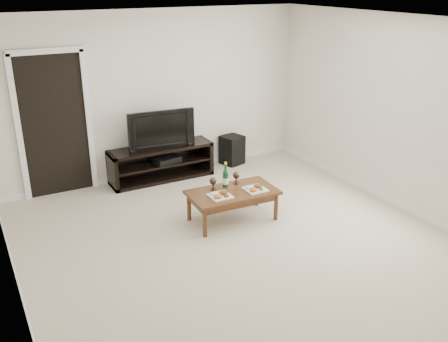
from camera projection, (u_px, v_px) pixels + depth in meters
floor at (244, 248)px, 5.98m from camera, size 5.50×5.50×0.00m
back_wall at (154, 95)px, 7.77m from camera, size 5.00×0.04×2.60m
ceiling at (247, 21)px, 5.02m from camera, size 5.00×5.50×0.04m
doorway at (55, 126)px, 7.15m from camera, size 0.90×0.02×2.05m
media_console at (161, 163)px, 7.90m from camera, size 1.65×0.45×0.55m
television at (160, 128)px, 7.69m from camera, size 1.05×0.23×0.60m
av_receiver at (166, 159)px, 7.91m from camera, size 0.44×0.36×0.08m
subwoofer at (232, 150)px, 8.57m from camera, size 0.41×0.41×0.50m
coffee_table at (233, 206)px, 6.59m from camera, size 1.18×0.67×0.42m
plate_left at (220, 194)px, 6.33m from camera, size 0.27×0.27×0.07m
plate_right at (255, 188)px, 6.53m from camera, size 0.27×0.27×0.07m
wine_bottle at (226, 175)px, 6.58m from camera, size 0.07×0.07×0.35m
goblet_left at (213, 184)px, 6.53m from camera, size 0.09×0.09×0.17m
goblet_right at (236, 178)px, 6.71m from camera, size 0.09×0.09×0.17m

